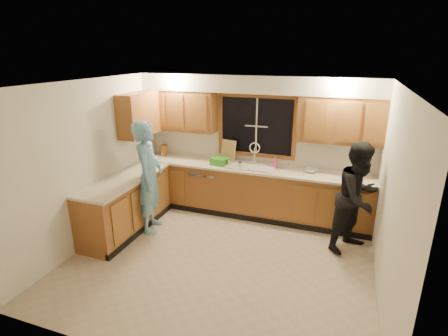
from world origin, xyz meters
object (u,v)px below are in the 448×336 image
at_px(dishwasher, 207,188).
at_px(stove, 105,219).
at_px(soap_bottle, 275,163).
at_px(man, 149,177).
at_px(knife_block, 164,150).
at_px(bowl, 311,170).
at_px(woman, 358,198).
at_px(dish_crate, 220,161).
at_px(sink, 251,170).

bearing_deg(dishwasher, stove, -117.69).
bearing_deg(dishwasher, soap_bottle, 3.43).
distance_m(man, knife_block, 1.30).
relative_size(dishwasher, bowl, 3.65).
distance_m(dishwasher, soap_bottle, 1.40).
height_order(dishwasher, knife_block, knife_block).
height_order(stove, woman, woman).
relative_size(stove, woman, 0.54).
height_order(knife_block, soap_bottle, knife_block).
bearing_deg(knife_block, stove, -113.60).
height_order(woman, dish_crate, woman).
relative_size(dishwasher, stove, 0.91).
bearing_deg(stove, sink, 45.39).
height_order(dish_crate, bowl, dish_crate).
bearing_deg(bowl, stove, -146.27).
distance_m(dishwasher, woman, 2.75).
bearing_deg(woman, dishwasher, 113.26).
relative_size(sink, man, 0.46).
bearing_deg(knife_block, woman, -35.53).
height_order(stove, knife_block, knife_block).
bearing_deg(soap_bottle, dish_crate, -172.33).
bearing_deg(stove, bowl, 33.73).
distance_m(sink, man, 1.81).
bearing_deg(man, sink, -69.53).
distance_m(dish_crate, soap_bottle, 0.99).
bearing_deg(dish_crate, sink, 7.06).
xyz_separation_m(dishwasher, dish_crate, (0.28, -0.06, 0.57)).
distance_m(knife_block, soap_bottle, 2.22).
xyz_separation_m(soap_bottle, bowl, (0.62, 0.00, -0.07)).
relative_size(dishwasher, woman, 0.49).
xyz_separation_m(sink, man, (-1.42, -1.12, 0.07)).
height_order(woman, knife_block, woman).
distance_m(man, soap_bottle, 2.17).
xyz_separation_m(woman, dish_crate, (-2.37, 0.56, 0.15)).
bearing_deg(sink, stove, -134.61).
distance_m(sink, bowl, 1.03).
bearing_deg(dish_crate, dishwasher, 168.43).
distance_m(stove, knife_block, 2.02).
xyz_separation_m(sink, soap_bottle, (0.40, 0.06, 0.15)).
bearing_deg(dishwasher, woman, -13.01).
xyz_separation_m(woman, knife_block, (-3.61, 0.74, 0.19)).
bearing_deg(dish_crate, knife_block, 171.67).
height_order(stove, soap_bottle, soap_bottle).
bearing_deg(dishwasher, knife_block, 172.61).
relative_size(sink, dishwasher, 1.05).
xyz_separation_m(dishwasher, bowl, (1.88, 0.08, 0.54)).
bearing_deg(knife_block, bowl, -24.98).
height_order(soap_bottle, bowl, soap_bottle).
relative_size(knife_block, dish_crate, 0.77).
distance_m(stove, man, 0.94).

